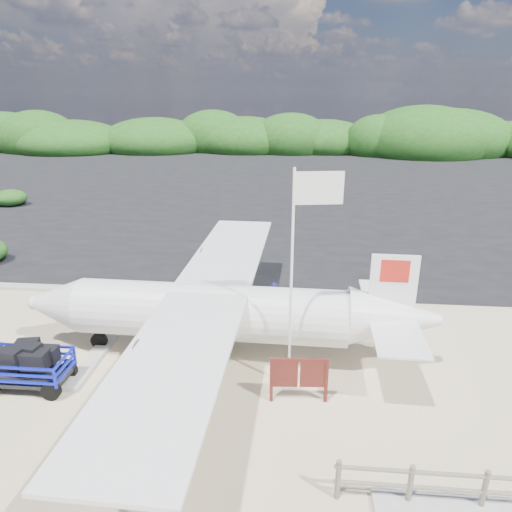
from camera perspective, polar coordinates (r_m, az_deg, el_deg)
The scene contains 10 objects.
ground at distance 15.22m, azimuth -3.07°, elevation -13.12°, with size 160.00×160.00×0.00m, color beige.
asphalt_apron at distance 43.46m, azimuth 2.54°, elevation 8.85°, with size 90.00×50.00×0.04m, color #B2B2B2, non-canonical shape.
vegetation_band at distance 68.16m, azimuth 3.58°, elevation 12.83°, with size 124.00×8.00×4.40m, color #B2B2B2, non-canonical shape.
fence at distance 11.96m, azimuth 26.23°, elevation -26.44°, with size 6.40×2.00×1.10m, color #B2B2B2, non-canonical shape.
baggage_cart at distance 15.63m, azimuth -26.23°, elevation -14.43°, with size 2.57×1.47×1.29m, color #0C18C2, non-canonical shape.
flagpole at distance 14.22m, azimuth 4.07°, elevation -15.77°, with size 1.30×0.54×6.49m, color white, non-canonical shape.
signboard at distance 13.64m, azimuth 5.27°, elevation -17.59°, with size 1.74×0.16×1.43m, color #5A1F19, non-canonical shape.
crew_a at distance 16.97m, azimuth 2.23°, elevation -6.01°, with size 0.64×0.42×1.75m, color #131348.
crew_b at distance 17.67m, azimuth -7.81°, elevation -5.40°, with size 0.77×0.60×1.58m, color #131348.
aircraft_large at distance 42.01m, azimuth 21.91°, elevation 7.06°, with size 16.01×16.01×4.80m, color #B2B2B2, non-canonical shape.
Camera 1 is at (1.94, -12.63, 8.27)m, focal length 32.00 mm.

